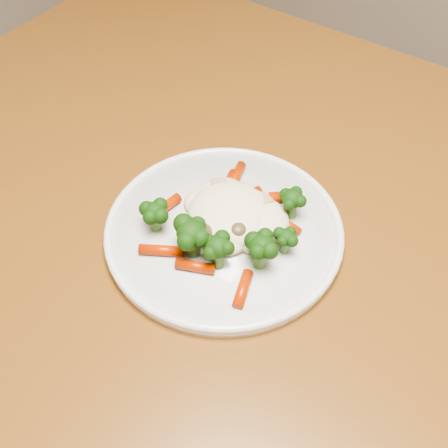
# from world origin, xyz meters

# --- Properties ---
(dining_table) EXTENTS (1.27, 0.85, 0.75)m
(dining_table) POSITION_xyz_m (-0.17, 0.20, 0.66)
(dining_table) COLOR brown
(dining_table) RESTS_ON ground
(plate) EXTENTS (0.27, 0.27, 0.01)m
(plate) POSITION_xyz_m (-0.24, 0.13, 0.76)
(plate) COLOR white
(plate) RESTS_ON dining_table
(meal) EXTENTS (0.18, 0.19, 0.05)m
(meal) POSITION_xyz_m (-0.23, 0.13, 0.78)
(meal) COLOR #FEF1CB
(meal) RESTS_ON plate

